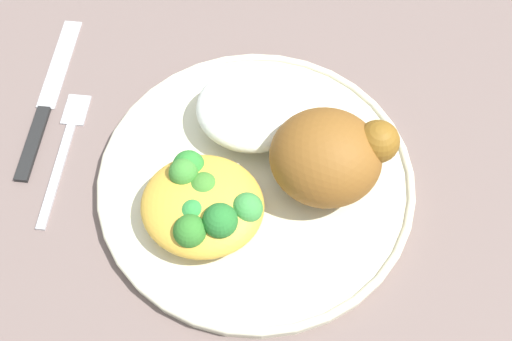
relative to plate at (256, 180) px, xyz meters
The scene contains 7 objects.
ground_plane 0.01m from the plate, ahead, with size 2.00×2.00×0.00m, color #6B5853.
plate is the anchor object (origin of this frame).
roasted_chicken 0.07m from the plate, ahead, with size 0.10×0.09×0.07m.
rice_pile 0.06m from the plate, 104.29° to the left, with size 0.10×0.09×0.04m, color white.
mac_cheese_with_broccoli 0.06m from the plate, 130.64° to the right, with size 0.10×0.09×0.05m.
fork 0.18m from the plate, behind, with size 0.02×0.14×0.01m.
knife 0.22m from the plate, 167.84° to the left, with size 0.03×0.19×0.01m.
Camera 1 is at (0.04, -0.26, 0.49)m, focal length 44.31 mm.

